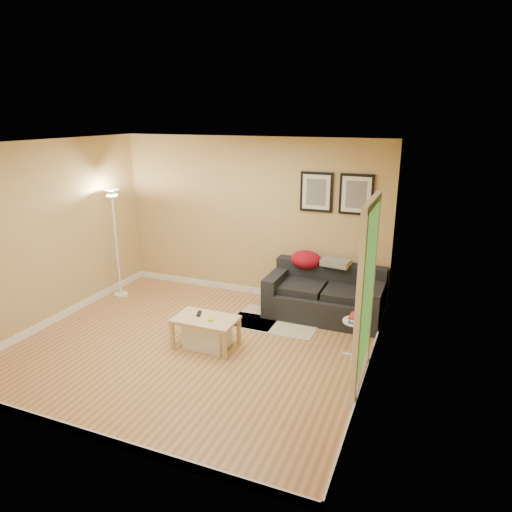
# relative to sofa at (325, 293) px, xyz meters

# --- Properties ---
(floor) EXTENTS (4.50, 4.50, 0.00)m
(floor) POSITION_rel_sofa_xyz_m (-1.38, -1.53, -0.38)
(floor) COLOR tan
(floor) RESTS_ON ground
(ceiling) EXTENTS (4.50, 4.50, 0.00)m
(ceiling) POSITION_rel_sofa_xyz_m (-1.38, -1.53, 2.23)
(ceiling) COLOR white
(ceiling) RESTS_ON wall_back
(wall_back) EXTENTS (4.50, 0.00, 4.50)m
(wall_back) POSITION_rel_sofa_xyz_m (-1.38, 0.47, 0.92)
(wall_back) COLOR tan
(wall_back) RESTS_ON ground
(wall_front) EXTENTS (4.50, 0.00, 4.50)m
(wall_front) POSITION_rel_sofa_xyz_m (-1.38, -3.53, 0.92)
(wall_front) COLOR tan
(wall_front) RESTS_ON ground
(wall_left) EXTENTS (0.00, 4.00, 4.00)m
(wall_left) POSITION_rel_sofa_xyz_m (-3.63, -1.53, 0.92)
(wall_left) COLOR tan
(wall_left) RESTS_ON ground
(wall_right) EXTENTS (0.00, 4.00, 4.00)m
(wall_right) POSITION_rel_sofa_xyz_m (0.87, -1.53, 0.92)
(wall_right) COLOR tan
(wall_right) RESTS_ON ground
(baseboard_back) EXTENTS (4.50, 0.02, 0.10)m
(baseboard_back) POSITION_rel_sofa_xyz_m (-1.38, 0.46, -0.33)
(baseboard_back) COLOR white
(baseboard_back) RESTS_ON ground
(baseboard_front) EXTENTS (4.50, 0.02, 0.10)m
(baseboard_front) POSITION_rel_sofa_xyz_m (-1.38, -3.52, -0.33)
(baseboard_front) COLOR white
(baseboard_front) RESTS_ON ground
(baseboard_left) EXTENTS (0.02, 4.00, 0.10)m
(baseboard_left) POSITION_rel_sofa_xyz_m (-3.62, -1.53, -0.33)
(baseboard_left) COLOR white
(baseboard_left) RESTS_ON ground
(baseboard_right) EXTENTS (0.02, 4.00, 0.10)m
(baseboard_right) POSITION_rel_sofa_xyz_m (0.86, -1.53, -0.33)
(baseboard_right) COLOR white
(baseboard_right) RESTS_ON ground
(sofa) EXTENTS (1.70, 0.90, 0.75)m
(sofa) POSITION_rel_sofa_xyz_m (0.00, 0.00, 0.00)
(sofa) COLOR black
(sofa) RESTS_ON ground
(red_throw) EXTENTS (0.48, 0.36, 0.28)m
(red_throw) POSITION_rel_sofa_xyz_m (-0.38, 0.27, 0.40)
(red_throw) COLOR maroon
(red_throw) RESTS_ON sofa
(plaid_throw) EXTENTS (0.45, 0.32, 0.10)m
(plaid_throw) POSITION_rel_sofa_xyz_m (0.09, 0.27, 0.41)
(plaid_throw) COLOR tan
(plaid_throw) RESTS_ON sofa
(framed_print_left) EXTENTS (0.50, 0.04, 0.60)m
(framed_print_left) POSITION_rel_sofa_xyz_m (-0.30, 0.45, 1.43)
(framed_print_left) COLOR black
(framed_print_left) RESTS_ON wall_back
(framed_print_right) EXTENTS (0.50, 0.04, 0.60)m
(framed_print_right) POSITION_rel_sofa_xyz_m (0.30, 0.45, 1.43)
(framed_print_right) COLOR black
(framed_print_right) RESTS_ON wall_back
(area_rug) EXTENTS (1.25, 0.85, 0.01)m
(area_rug) POSITION_rel_sofa_xyz_m (-0.60, -0.45, -0.37)
(area_rug) COLOR beige
(area_rug) RESTS_ON ground
(green_runner) EXTENTS (0.70, 0.50, 0.01)m
(green_runner) POSITION_rel_sofa_xyz_m (-0.94, -0.60, -0.37)
(green_runner) COLOR #668C4C
(green_runner) RESTS_ON ground
(coffee_table) EXTENTS (0.89, 0.63, 0.41)m
(coffee_table) POSITION_rel_sofa_xyz_m (-1.20, -1.51, -0.17)
(coffee_table) COLOR #DEBF87
(coffee_table) RESTS_ON ground
(remote_control) EXTENTS (0.10, 0.17, 0.02)m
(remote_control) POSITION_rel_sofa_xyz_m (-1.33, -1.44, 0.04)
(remote_control) COLOR black
(remote_control) RESTS_ON coffee_table
(tape_roll) EXTENTS (0.07, 0.07, 0.03)m
(tape_roll) POSITION_rel_sofa_xyz_m (-1.10, -1.56, 0.05)
(tape_roll) COLOR yellow
(tape_roll) RESTS_ON coffee_table
(storage_bin) EXTENTS (0.56, 0.41, 0.34)m
(storage_bin) POSITION_rel_sofa_xyz_m (-1.18, -1.50, -0.20)
(storage_bin) COLOR white
(storage_bin) RESTS_ON ground
(side_table) EXTENTS (0.32, 0.32, 0.49)m
(side_table) POSITION_rel_sofa_xyz_m (0.64, -1.04, -0.13)
(side_table) COLOR white
(side_table) RESTS_ON ground
(book_stack) EXTENTS (0.21, 0.25, 0.07)m
(book_stack) POSITION_rel_sofa_xyz_m (0.65, -1.04, 0.15)
(book_stack) COLOR #2E408A
(book_stack) RESTS_ON side_table
(floor_lamp) EXTENTS (0.23, 0.23, 1.79)m
(floor_lamp) POSITION_rel_sofa_xyz_m (-3.38, -0.45, 0.47)
(floor_lamp) COLOR white
(floor_lamp) RESTS_ON ground
(doorway) EXTENTS (0.12, 1.01, 2.13)m
(doorway) POSITION_rel_sofa_xyz_m (0.82, -1.68, 0.65)
(doorway) COLOR white
(doorway) RESTS_ON ground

